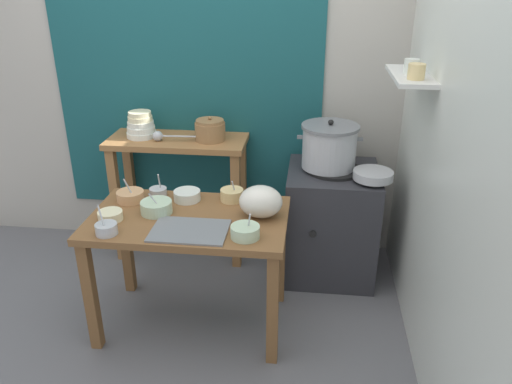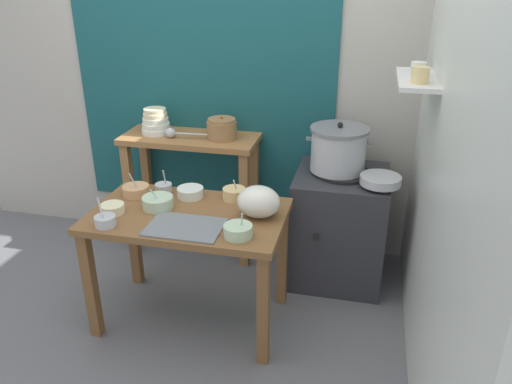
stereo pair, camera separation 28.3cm
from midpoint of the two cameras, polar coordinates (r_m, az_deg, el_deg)
ground_plane at (r=3.21m, az=-5.98°, el=-14.06°), size 9.00×9.00×0.00m
wall_back at (r=3.62m, az=0.03°, el=13.39°), size 4.40×0.12×2.60m
wall_right at (r=2.71m, az=23.79°, el=7.56°), size 0.30×3.20×2.60m
prep_table at (r=2.88m, az=-4.90°, el=-4.43°), size 1.10×0.66×0.72m
back_shelf_table at (r=3.62m, az=-5.15°, el=2.98°), size 0.96×0.40×0.90m
stove_block at (r=3.46m, az=11.74°, el=-3.86°), size 0.60×0.61×0.78m
steamer_pot at (r=3.27m, az=11.85°, el=4.77°), size 0.42×0.37×0.32m
clay_pot at (r=3.46m, az=-1.56°, el=7.17°), size 0.21×0.21×0.17m
bowl_stack_enamel at (r=3.62m, az=-9.15°, el=7.81°), size 0.21×0.21×0.18m
ladle at (r=3.51m, az=-7.20°, el=6.65°), size 0.31×0.07×0.07m
serving_tray at (r=2.67m, az=-5.09°, el=-4.07°), size 0.40×0.28×0.01m
plastic_bag at (r=2.74m, az=3.26°, el=-1.18°), size 0.24×0.20×0.18m
wide_pan at (r=3.16m, az=16.51°, el=1.26°), size 0.25×0.25×0.05m
prep_bowl_0 at (r=2.89m, az=-8.39°, el=-1.19°), size 0.18×0.18×0.13m
prep_bowl_1 at (r=3.01m, az=-4.83°, el=-0.06°), size 0.16×0.16×0.06m
prep_bowl_2 at (r=2.88m, az=-13.37°, el=-1.87°), size 0.13×0.13×0.05m
prep_bowl_3 at (r=2.97m, az=0.22°, el=-0.22°), size 0.14×0.14×0.14m
prep_bowl_4 at (r=3.10m, az=-7.93°, el=0.48°), size 0.10×0.10×0.15m
prep_bowl_5 at (r=3.08m, az=-10.98°, el=0.16°), size 0.16×0.16×0.15m
prep_bowl_6 at (r=2.74m, az=-14.00°, el=-3.26°), size 0.11×0.11×0.16m
prep_bowl_7 at (r=2.56m, az=1.11°, el=-4.48°), size 0.15×0.15×0.15m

